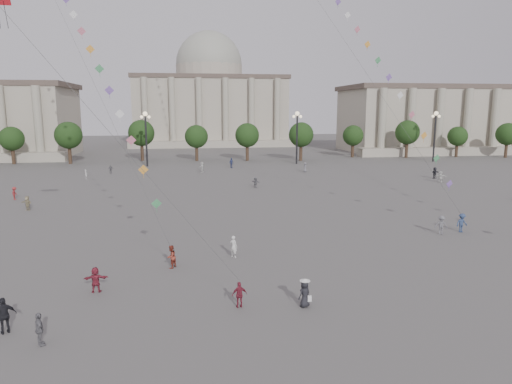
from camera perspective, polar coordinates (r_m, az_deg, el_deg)
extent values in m
plane|color=#585553|center=(24.70, 8.10, -16.52)|extent=(360.00, 360.00, 0.00)
cube|color=#ACA190|center=(141.83, 27.21, 7.95)|extent=(80.00, 22.00, 16.00)
cube|color=brown|center=(141.90, 27.50, 11.41)|extent=(81.60, 22.44, 1.20)
cube|color=#ACA190|center=(151.26, -5.76, 9.86)|extent=(46.00, 30.00, 20.00)
cube|color=brown|center=(151.55, -5.84, 13.87)|extent=(46.92, 30.60, 1.20)
cube|color=#ACA190|center=(134.65, -5.39, 5.98)|extent=(48.30, 4.00, 2.00)
cylinder|color=#ACA190|center=(151.68, -5.85, 14.59)|extent=(21.00, 21.00, 5.00)
sphere|color=#999A8C|center=(151.89, -5.87, 15.53)|extent=(21.00, 21.00, 21.00)
cylinder|color=#322219|center=(105.74, -27.82, 4.07)|extent=(0.70, 0.70, 3.52)
sphere|color=black|center=(105.48, -27.99, 6.05)|extent=(5.12, 5.12, 5.12)
cylinder|color=#322219|center=(102.33, -21.47, 4.38)|extent=(0.70, 0.70, 3.52)
sphere|color=black|center=(102.05, -21.61, 6.43)|extent=(5.12, 5.12, 5.12)
cylinder|color=#322219|center=(100.24, -14.77, 4.64)|extent=(0.70, 0.70, 3.52)
sphere|color=black|center=(99.96, -14.86, 6.74)|extent=(5.12, 5.12, 5.12)
cylinder|color=#322219|center=(99.56, -7.87, 4.85)|extent=(0.70, 0.70, 3.52)
sphere|color=black|center=(99.28, -7.92, 6.96)|extent=(5.12, 5.12, 5.12)
cylinder|color=#322219|center=(100.33, -0.98, 4.99)|extent=(0.70, 0.70, 3.52)
sphere|color=black|center=(100.05, -0.98, 7.08)|extent=(5.12, 5.12, 5.12)
cylinder|color=#322219|center=(102.50, 5.72, 5.05)|extent=(0.70, 0.70, 3.52)
sphere|color=black|center=(102.23, 5.76, 7.10)|extent=(5.12, 5.12, 5.12)
cylinder|color=#322219|center=(106.00, 12.06, 5.05)|extent=(0.70, 0.70, 3.52)
sphere|color=black|center=(105.73, 12.13, 7.03)|extent=(5.12, 5.12, 5.12)
cylinder|color=#322219|center=(110.69, 17.93, 4.99)|extent=(0.70, 0.70, 3.52)
sphere|color=black|center=(110.44, 18.03, 6.89)|extent=(5.12, 5.12, 5.12)
cylinder|color=#322219|center=(116.43, 23.26, 4.89)|extent=(0.70, 0.70, 3.52)
sphere|color=black|center=(116.20, 23.39, 6.70)|extent=(5.12, 5.12, 5.12)
cylinder|color=#322219|center=(123.09, 28.06, 4.77)|extent=(0.70, 0.70, 3.52)
sphere|color=black|center=(122.86, 28.21, 6.47)|extent=(5.12, 5.12, 5.12)
cylinder|color=#262628|center=(91.73, -13.55, 6.23)|extent=(0.36, 0.36, 10.00)
sphere|color=#FFE5B2|center=(91.53, -13.69, 9.48)|extent=(0.90, 0.90, 0.90)
sphere|color=#FFE5B2|center=(91.61, -14.11, 9.08)|extent=(0.60, 0.60, 0.60)
sphere|color=#FFE5B2|center=(91.48, -13.23, 9.12)|extent=(0.60, 0.60, 0.60)
cylinder|color=#262628|center=(93.79, 5.13, 6.56)|extent=(0.36, 0.36, 10.00)
sphere|color=#FFE5B2|center=(93.60, 5.18, 9.74)|extent=(0.90, 0.90, 0.90)
sphere|color=#FFE5B2|center=(93.45, 4.75, 9.37)|extent=(0.60, 0.60, 0.60)
sphere|color=#FFE5B2|center=(93.77, 5.60, 9.36)|extent=(0.60, 0.60, 0.60)
cylinder|color=#262628|center=(104.78, 21.42, 6.28)|extent=(0.36, 0.36, 10.00)
sphere|color=#FFE5B2|center=(104.61, 21.61, 9.12)|extent=(0.90, 0.90, 0.90)
sphere|color=#FFE5B2|center=(104.27, 21.25, 8.81)|extent=(0.60, 0.60, 0.60)
sphere|color=#FFE5B2|center=(104.96, 21.92, 8.78)|extent=(0.60, 0.60, 0.60)
imported|color=navy|center=(87.44, -3.10, 3.65)|extent=(1.15, 1.08, 1.91)
imported|color=silver|center=(81.45, -6.76, 3.11)|extent=(1.24, 1.87, 1.93)
imported|color=slate|center=(44.28, 22.16, -3.84)|extent=(1.26, 0.99, 1.71)
imported|color=silver|center=(75.46, 22.07, 1.78)|extent=(1.60, 1.43, 1.76)
imported|color=black|center=(79.46, 21.45, 2.24)|extent=(1.75, 1.27, 1.83)
imported|color=silver|center=(78.39, -20.49, 2.09)|extent=(0.61, 0.67, 1.53)
imported|color=slate|center=(65.30, -0.06, 1.21)|extent=(1.28, 1.34, 1.51)
imported|color=silver|center=(34.83, -2.82, -6.82)|extent=(0.73, 0.71, 1.69)
imported|color=#59595E|center=(83.50, -17.72, 2.71)|extent=(0.94, 0.62, 1.49)
imported|color=maroon|center=(63.97, -27.94, -0.15)|extent=(0.64, 1.07, 1.63)
imported|color=slate|center=(81.92, 6.16, 3.10)|extent=(0.89, 1.02, 1.75)
imported|color=tan|center=(56.63, -26.69, -1.25)|extent=(1.53, 1.28, 1.65)
imported|color=maroon|center=(26.48, -2.07, -12.71)|extent=(0.92, 0.48, 1.51)
imported|color=maroon|center=(30.14, -19.41, -10.30)|extent=(1.51, 0.55, 1.60)
imported|color=slate|center=(24.80, -25.44, -15.25)|extent=(0.82, 1.04, 1.65)
imported|color=black|center=(26.77, -28.93, -13.36)|extent=(1.19, 0.95, 1.88)
imported|color=maroon|center=(33.10, -10.56, -7.96)|extent=(0.97, 1.02, 1.65)
imported|color=navy|center=(45.75, 24.33, -3.54)|extent=(1.23, 0.84, 1.75)
imported|color=black|center=(26.65, 6.11, -12.54)|extent=(0.91, 0.80, 1.56)
cone|color=white|center=(26.34, 6.14, -10.86)|extent=(0.52, 0.52, 0.14)
cylinder|color=white|center=(26.36, 6.14, -10.98)|extent=(0.60, 0.60, 0.02)
cube|color=white|center=(26.67, 6.71, -13.08)|extent=(0.22, 0.10, 0.35)
cylinder|color=#3F3F3F|center=(28.09, -17.75, 7.04)|extent=(0.02, 0.02, 22.73)
cube|color=#479A5F|center=(33.95, -12.33, -1.42)|extent=(0.76, 0.25, 0.76)
cube|color=gold|center=(35.39, -13.90, 2.73)|extent=(0.76, 0.25, 0.76)
cube|color=#D36F85|center=(37.03, -15.34, 6.27)|extent=(0.76, 0.25, 0.76)
cube|color=white|center=(38.82, -16.66, 9.33)|extent=(0.76, 0.25, 0.76)
cube|color=#7F59B2|center=(40.73, -17.87, 12.01)|extent=(0.76, 0.25, 0.76)
cube|color=#479A5F|center=(42.73, -18.99, 14.36)|extent=(0.76, 0.25, 0.76)
cube|color=gold|center=(44.81, -20.02, 16.44)|extent=(0.76, 0.25, 0.76)
cube|color=#D36F85|center=(46.94, -20.97, 18.27)|extent=(0.76, 0.25, 0.76)
cube|color=white|center=(49.13, -21.86, 19.90)|extent=(0.76, 0.25, 0.76)
cube|color=#7F59B2|center=(45.87, 23.03, 0.95)|extent=(0.76, 0.25, 0.76)
cube|color=#479A5F|center=(46.39, 21.64, 3.94)|extent=(0.76, 0.25, 0.76)
cube|color=gold|center=(47.07, 20.27, 6.65)|extent=(0.76, 0.25, 0.76)
cube|color=#D36F85|center=(47.88, 18.91, 9.14)|extent=(0.76, 0.25, 0.76)
cube|color=white|center=(48.80, 17.58, 11.45)|extent=(0.76, 0.25, 0.76)
cube|color=#7F59B2|center=(49.81, 16.28, 13.61)|extent=(0.76, 0.25, 0.76)
cube|color=#479A5F|center=(50.92, 15.01, 15.62)|extent=(0.76, 0.25, 0.76)
cube|color=gold|center=(52.10, 13.76, 17.49)|extent=(0.76, 0.25, 0.76)
cube|color=#D36F85|center=(53.35, 12.55, 19.23)|extent=(0.76, 0.25, 0.76)
cube|color=white|center=(54.66, 11.37, 20.85)|extent=(0.76, 0.25, 0.76)
cube|color=#7F59B2|center=(56.03, 10.23, 22.37)|extent=(0.76, 0.25, 0.76)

